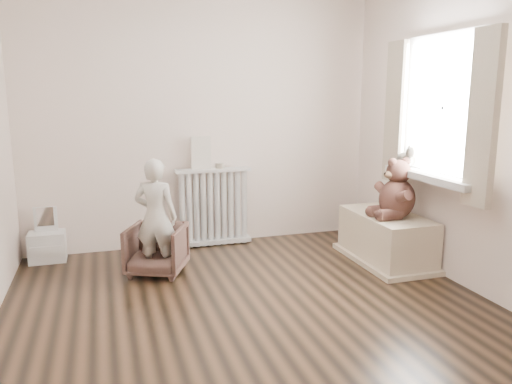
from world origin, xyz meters
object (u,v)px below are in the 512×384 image
object	(u,v)px
child	(156,217)
teddy_bear	(397,194)
plush_cat	(406,156)
toy_vanity	(46,233)
radiator	(214,209)
toy_bench	(386,241)
armchair	(157,250)

from	to	relation	value
child	teddy_bear	size ratio (longest dim) A/B	1.89
child	plush_cat	xyz separation A→B (m)	(2.25, -0.29, 0.47)
teddy_bear	plush_cat	bearing A→B (deg)	32.66
toy_vanity	teddy_bear	bearing A→B (deg)	-19.00
radiator	teddy_bear	size ratio (longest dim) A/B	1.51
radiator	toy_vanity	xyz separation A→B (m)	(-1.62, -0.03, -0.11)
toy_vanity	toy_bench	size ratio (longest dim) A/B	0.53
toy_vanity	child	world-z (taller)	child
radiator	toy_bench	size ratio (longest dim) A/B	0.84
toy_vanity	radiator	bearing A→B (deg)	1.06
radiator	toy_bench	distance (m)	1.76
armchair	toy_bench	bearing A→B (deg)	16.25
toy_vanity	teddy_bear	distance (m)	3.29
toy_bench	teddy_bear	bearing A→B (deg)	-81.58
radiator	toy_vanity	distance (m)	1.63
armchair	plush_cat	world-z (taller)	plush_cat
toy_vanity	toy_bench	bearing A→B (deg)	-17.16
child	toy_bench	bearing A→B (deg)	-162.42
radiator	teddy_bear	bearing A→B (deg)	-36.74
plush_cat	radiator	bearing A→B (deg)	128.14
toy_vanity	armchair	bearing A→B (deg)	-33.85
radiator	child	size ratio (longest dim) A/B	0.80
toy_bench	teddy_bear	xyz separation A→B (m)	(0.02, -0.11, 0.47)
radiator	armchair	size ratio (longest dim) A/B	1.68
toy_vanity	child	distance (m)	1.21
teddy_bear	radiator	bearing A→B (deg)	142.59
teddy_bear	child	bearing A→B (deg)	169.46
toy_vanity	teddy_bear	world-z (taller)	teddy_bear
radiator	plush_cat	distance (m)	1.98
child	plush_cat	size ratio (longest dim) A/B	4.23
toy_vanity	child	xyz separation A→B (m)	(0.96, -0.69, 0.25)
armchair	teddy_bear	world-z (taller)	teddy_bear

